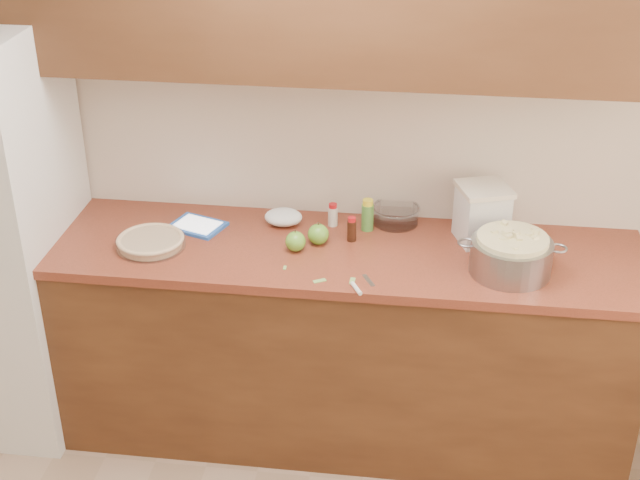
# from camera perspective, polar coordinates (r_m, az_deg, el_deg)

# --- Properties ---
(room_shell) EXTENTS (3.60, 3.60, 3.60)m
(room_shell) POSITION_cam_1_polar(r_m,az_deg,el_deg) (2.22, -4.98, -10.09)
(room_shell) COLOR #A28268
(room_shell) RESTS_ON ground
(counter_run) EXTENTS (2.64, 0.68, 0.92)m
(counter_run) POSITION_cam_1_polar(r_m,az_deg,el_deg) (3.89, 0.01, -6.39)
(counter_run) COLOR brown
(counter_run) RESTS_ON ground
(pie) EXTENTS (0.28, 0.28, 0.05)m
(pie) POSITION_cam_1_polar(r_m,az_deg,el_deg) (3.70, -10.79, -0.12)
(pie) COLOR silver
(pie) RESTS_ON counter_run
(colander) EXTENTS (0.42, 0.31, 0.16)m
(colander) POSITION_cam_1_polar(r_m,az_deg,el_deg) (3.51, 12.13, -0.96)
(colander) COLOR gray
(colander) RESTS_ON counter_run
(flour_canister) EXTENTS (0.25, 0.25, 0.24)m
(flour_canister) POSITION_cam_1_polar(r_m,az_deg,el_deg) (3.70, 10.33, 1.70)
(flour_canister) COLOR silver
(flour_canister) RESTS_ON counter_run
(tablet) EXTENTS (0.26, 0.23, 0.02)m
(tablet) POSITION_cam_1_polar(r_m,az_deg,el_deg) (3.83, -7.85, 0.90)
(tablet) COLOR blue
(tablet) RESTS_ON counter_run
(paring_knife) EXTENTS (0.09, 0.16, 0.02)m
(paring_knife) POSITION_cam_1_polar(r_m,az_deg,el_deg) (3.36, 2.46, -3.03)
(paring_knife) COLOR gray
(paring_knife) RESTS_ON counter_run
(lemon_bottle) EXTENTS (0.05, 0.05, 0.14)m
(lemon_bottle) POSITION_cam_1_polar(r_m,az_deg,el_deg) (3.76, 3.06, 1.58)
(lemon_bottle) COLOR #4C8C38
(lemon_bottle) RESTS_ON counter_run
(cinnamon_shaker) EXTENTS (0.04, 0.04, 0.10)m
(cinnamon_shaker) POSITION_cam_1_polar(r_m,az_deg,el_deg) (3.80, 0.82, 1.61)
(cinnamon_shaker) COLOR beige
(cinnamon_shaker) RESTS_ON counter_run
(vanilla_bottle) EXTENTS (0.04, 0.04, 0.11)m
(vanilla_bottle) POSITION_cam_1_polar(r_m,az_deg,el_deg) (3.67, 2.04, 0.68)
(vanilla_bottle) COLOR black
(vanilla_bottle) RESTS_ON counter_run
(mixing_bowl) EXTENTS (0.21, 0.21, 0.08)m
(mixing_bowl) POSITION_cam_1_polar(r_m,az_deg,el_deg) (3.83, 4.87, 1.67)
(mixing_bowl) COLOR silver
(mixing_bowl) RESTS_ON counter_run
(paper_towel) EXTENTS (0.16, 0.14, 0.07)m
(paper_towel) POSITION_cam_1_polar(r_m,az_deg,el_deg) (3.81, -2.36, 1.48)
(paper_towel) COLOR white
(paper_towel) RESTS_ON counter_run
(apple_left) EXTENTS (0.08, 0.08, 0.10)m
(apple_left) POSITION_cam_1_polar(r_m,az_deg,el_deg) (3.60, -1.58, -0.09)
(apple_left) COLOR #5F9E2C
(apple_left) RESTS_ON counter_run
(apple_center) EXTENTS (0.09, 0.09, 0.10)m
(apple_center) POSITION_cam_1_polar(r_m,az_deg,el_deg) (3.65, -0.11, 0.38)
(apple_center) COLOR #5F9E2C
(apple_center) RESTS_ON counter_run
(peel_a) EXTENTS (0.01, 0.03, 0.00)m
(peel_a) POSITION_cam_1_polar(r_m,az_deg,el_deg) (3.50, -2.27, -1.78)
(peel_a) COLOR #8ABA5A
(peel_a) RESTS_ON counter_run
(peel_b) EXTENTS (0.05, 0.04, 0.00)m
(peel_b) POSITION_cam_1_polar(r_m,az_deg,el_deg) (3.41, -0.03, -2.63)
(peel_b) COLOR #8ABA5A
(peel_b) RESTS_ON counter_run
(peel_c) EXTENTS (0.02, 0.05, 0.00)m
(peel_c) POSITION_cam_1_polar(r_m,az_deg,el_deg) (3.41, 2.08, -2.64)
(peel_c) COLOR #8ABA5A
(peel_c) RESTS_ON counter_run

